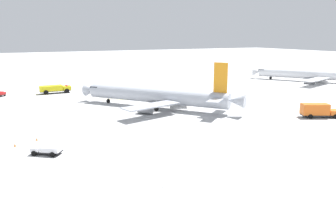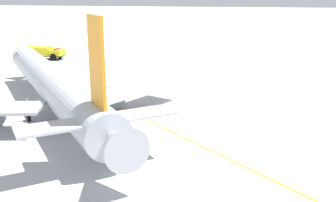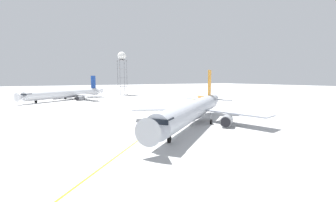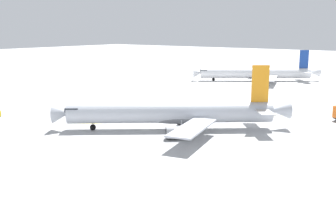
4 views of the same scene
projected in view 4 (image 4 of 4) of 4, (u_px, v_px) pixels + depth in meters
ground_plane at (163, 129)px, 73.27m from camera, size 600.00×600.00×0.00m
airliner_main at (173, 114)px, 72.30m from camera, size 30.90×36.75×12.03m
airliner_secondary at (257, 74)px, 140.65m from camera, size 31.12×39.14×11.38m
taxiway_centreline at (163, 121)px, 79.63m from camera, size 131.96×126.38×0.01m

